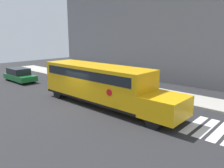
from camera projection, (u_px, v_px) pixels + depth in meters
ground_plane at (81, 104)px, 16.38m from camera, size 60.00×60.00×0.00m
sidewalk_strip at (133, 88)px, 21.05m from camera, size 44.00×3.00×0.15m
building_backdrop at (170, 18)px, 24.23m from camera, size 32.00×4.00×13.94m
school_bus at (101, 83)px, 15.91m from camera, size 11.55×2.57×2.93m
parked_car at (20, 75)px, 24.43m from camera, size 4.48×1.84×1.48m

